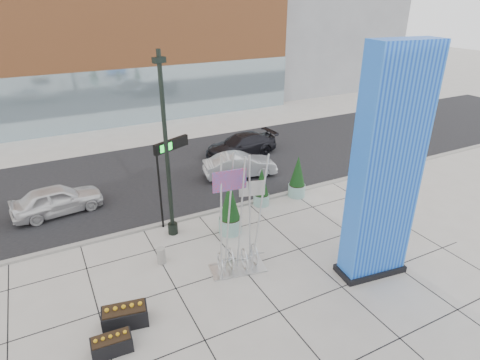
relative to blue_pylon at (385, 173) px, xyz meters
name	(u,v)px	position (x,y,z in m)	size (l,w,h in m)	color
ground	(212,261)	(-5.74, 3.71, -4.56)	(160.00, 160.00, 0.00)	#9E9991
street_asphalt	(149,178)	(-5.74, 13.71, -4.55)	(80.00, 12.00, 0.02)	black
curb_edge	(181,219)	(-5.74, 7.71, -4.50)	(80.00, 0.30, 0.12)	gray
tower_podium	(104,56)	(-4.74, 30.71, 0.94)	(34.00, 10.00, 11.00)	#B06233
tower_glass_front	(119,98)	(-4.74, 25.91, -2.06)	(34.00, 0.60, 5.00)	#8CA5B2
building_grey_parking	(296,10)	(20.26, 35.71, 4.44)	(20.00, 18.00, 18.00)	slate
blue_pylon	(385,173)	(0.00, 0.00, 0.00)	(2.96, 1.60, 9.43)	blue
lamp_post	(168,167)	(-6.50, 6.71, -0.97)	(0.59, 0.48, 8.75)	black
public_art_sculpture	(238,241)	(-4.93, 2.72, -3.17)	(2.50, 1.57, 5.30)	silver
concrete_bollard	(161,256)	(-7.72, 4.63, -4.19)	(0.38, 0.38, 0.74)	gray
overhead_street_sign	(172,155)	(-6.00, 7.50, -0.76)	(1.98, 1.02, 4.43)	black
round_planter_east	(297,177)	(1.26, 7.29, -3.38)	(1.00, 1.00, 2.49)	#83B0A7
round_planter_mid	(261,188)	(-1.12, 7.31, -3.51)	(0.88, 0.88, 2.21)	#83B0A7
round_planter_west	(230,209)	(-3.94, 5.51, -3.23)	(1.12, 1.12, 2.81)	#83B0A7
box_planter_north	(125,315)	(-9.96, 1.71, -4.16)	(1.69, 1.06, 0.87)	black
box_planter_south	(112,344)	(-10.63, 0.69, -4.23)	(1.34, 0.73, 0.72)	black
car_white_west	(57,200)	(-11.29, 11.49, -3.77)	(1.85, 4.60, 1.57)	white
car_silver_mid	(240,165)	(-0.42, 11.26, -3.79)	(1.62, 4.64, 1.53)	#B8BBC1
car_dark_east	(241,145)	(1.40, 14.60, -3.78)	(2.17, 5.35, 1.55)	black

